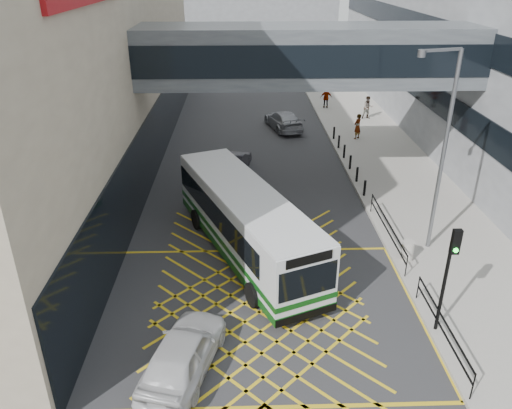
{
  "coord_description": "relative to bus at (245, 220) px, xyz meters",
  "views": [
    {
      "loc": [
        -0.58,
        -15.18,
        11.93
      ],
      "look_at": [
        0.0,
        4.0,
        2.6
      ],
      "focal_mm": 35.0,
      "sensor_mm": 36.0,
      "label": 1
    }
  ],
  "objects": [
    {
      "name": "ground",
      "position": [
        0.49,
        -4.35,
        -1.67
      ],
      "size": [
        120.0,
        120.0,
        0.0
      ],
      "primitive_type": "plane",
      "color": "#333335"
    },
    {
      "name": "skybridge",
      "position": [
        3.49,
        7.65,
        5.83
      ],
      "size": [
        20.0,
        4.1,
        3.0
      ],
      "color": "#4B5055",
      "rests_on": "ground"
    },
    {
      "name": "pavement",
      "position": [
        9.49,
        10.65,
        -1.59
      ],
      "size": [
        6.0,
        54.0,
        0.16
      ],
      "primitive_type": "cube",
      "color": "#A29D94",
      "rests_on": "ground"
    },
    {
      "name": "box_junction",
      "position": [
        0.49,
        -4.35,
        -1.66
      ],
      "size": [
        12.0,
        9.0,
        0.01
      ],
      "color": "gold",
      "rests_on": "ground"
    },
    {
      "name": "bus",
      "position": [
        0.0,
        0.0,
        0.0
      ],
      "size": [
        6.61,
        11.23,
        3.11
      ],
      "rotation": [
        0.0,
        0.0,
        0.39
      ],
      "color": "silver",
      "rests_on": "ground"
    },
    {
      "name": "car_white",
      "position": [
        -2.03,
        -7.27,
        -0.9
      ],
      "size": [
        3.19,
        5.17,
        1.53
      ],
      "primitive_type": "imported",
      "rotation": [
        0.0,
        0.0,
        2.87
      ],
      "color": "silver",
      "rests_on": "ground"
    },
    {
      "name": "car_dark",
      "position": [
        -0.56,
        9.69,
        -1.02
      ],
      "size": [
        2.55,
        4.38,
        1.29
      ],
      "primitive_type": "imported",
      "rotation": [
        0.0,
        0.0,
        2.9
      ],
      "color": "black",
      "rests_on": "ground"
    },
    {
      "name": "car_silver",
      "position": [
        3.26,
        18.66,
        -0.9
      ],
      "size": [
        3.23,
        5.27,
        1.53
      ],
      "primitive_type": "imported",
      "rotation": [
        0.0,
        0.0,
        3.39
      ],
      "color": "gray",
      "rests_on": "ground"
    },
    {
      "name": "traffic_light",
      "position": [
        6.74,
        -5.77,
        1.19
      ],
      "size": [
        0.29,
        0.47,
        4.15
      ],
      "rotation": [
        0.0,
        0.0,
        0.0
      ],
      "color": "black",
      "rests_on": "pavement"
    },
    {
      "name": "street_lamp",
      "position": [
        8.22,
        -0.02,
        3.53
      ],
      "size": [
        1.99,
        0.77,
        8.84
      ],
      "rotation": [
        0.0,
        0.0,
        0.27
      ],
      "color": "slate",
      "rests_on": "pavement"
    },
    {
      "name": "litter_bin",
      "position": [
        7.1,
        -1.07,
        -1.06
      ],
      "size": [
        0.52,
        0.52,
        0.91
      ],
      "primitive_type": "cylinder",
      "color": "#ADA89E",
      "rests_on": "pavement"
    },
    {
      "name": "kerb_railings",
      "position": [
        6.64,
        -2.57,
        -0.79
      ],
      "size": [
        0.05,
        12.54,
        1.0
      ],
      "color": "black",
      "rests_on": "pavement"
    },
    {
      "name": "bollards",
      "position": [
        6.74,
        10.65,
        -1.06
      ],
      "size": [
        0.14,
        10.14,
        0.9
      ],
      "color": "black",
      "rests_on": "pavement"
    },
    {
      "name": "pedestrian_a",
      "position": [
        8.44,
        15.64,
        -0.58
      ],
      "size": [
        0.9,
        0.88,
        1.85
      ],
      "primitive_type": "imported",
      "rotation": [
        0.0,
        0.0,
        3.87
      ],
      "color": "gray",
      "rests_on": "pavement"
    },
    {
      "name": "pedestrian_b",
      "position": [
        10.42,
        20.82,
        -0.58
      ],
      "size": [
        0.97,
        0.63,
        1.86
      ],
      "primitive_type": "imported",
      "rotation": [
        0.0,
        0.0,
        0.12
      ],
      "color": "gray",
      "rests_on": "pavement"
    },
    {
      "name": "pedestrian_c",
      "position": [
        7.52,
        24.38,
        -0.61
      ],
      "size": [
        1.11,
        0.62,
        1.79
      ],
      "primitive_type": "imported",
      "rotation": [
        0.0,
        0.0,
        3.04
      ],
      "color": "gray",
      "rests_on": "pavement"
    }
  ]
}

